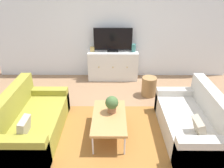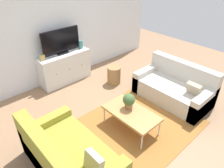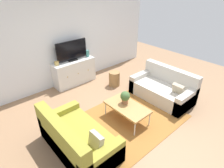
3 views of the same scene
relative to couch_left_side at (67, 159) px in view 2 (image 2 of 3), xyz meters
The scene contains 12 objects.
ground_plane 1.47m from the couch_left_side, ahead, with size 10.00×10.00×0.00m, color #997251.
wall_back 3.21m from the couch_left_side, 61.51° to the left, with size 6.40×0.12×2.70m, color white.
area_rug 1.47m from the couch_left_side, ahead, with size 2.50×1.90×0.01m, color #9E662D.
couch_left_side is the anchor object (origin of this frame).
couch_right_side 2.88m from the couch_left_side, ahead, with size 0.90×1.66×0.84m.
coffee_table 1.40m from the couch_left_side, ahead, with size 0.57×1.05×0.40m.
potted_plant 1.47m from the couch_left_side, ahead, with size 0.23×0.23×0.31m.
tv_console 2.79m from the couch_left_side, 58.49° to the left, with size 1.32×0.47×0.77m.
flat_screen_tv 2.92m from the couch_left_side, 58.70° to the left, with size 0.99×0.16×0.61m.
glass_vase 3.16m from the couch_left_side, 49.93° to the left, with size 0.11×0.11×0.20m, color teal.
mantel_clock 2.61m from the couch_left_side, 68.94° to the left, with size 0.11×0.07×0.13m, color tan.
wicker_basket 2.71m from the couch_left_side, 31.79° to the left, with size 0.34×0.34×0.46m, color #9E7547.
Camera 2 is at (-2.32, -2.06, 2.87)m, focal length 33.43 mm.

